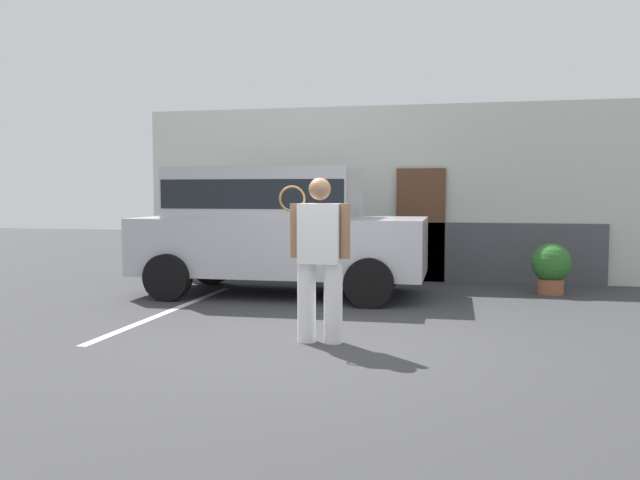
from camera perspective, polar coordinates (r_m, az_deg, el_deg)
The scene contains 6 objects.
ground_plane at distance 7.35m, azimuth 0.28°, elevation -8.89°, with size 40.00×40.00×0.00m, color #38383A.
parking_stripe_0 at distance 9.54m, azimuth -12.76°, elevation -5.95°, with size 0.12×4.40×0.01m, color silver.
house_frontage at distance 12.71m, azimuth 5.66°, elevation 3.58°, with size 9.44×0.40×3.28m.
parked_suv at distance 10.74m, azimuth -3.88°, elevation 1.39°, with size 4.63×2.22×2.05m.
tennis_player_man at distance 7.26m, azimuth -0.04°, elevation -1.47°, with size 0.80×0.28×1.81m.
potted_plant_by_porch at distance 11.41m, azimuth 19.24°, elevation -2.12°, with size 0.63×0.63×0.83m.
Camera 1 is at (1.50, -7.00, 1.65)m, focal length 37.23 mm.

